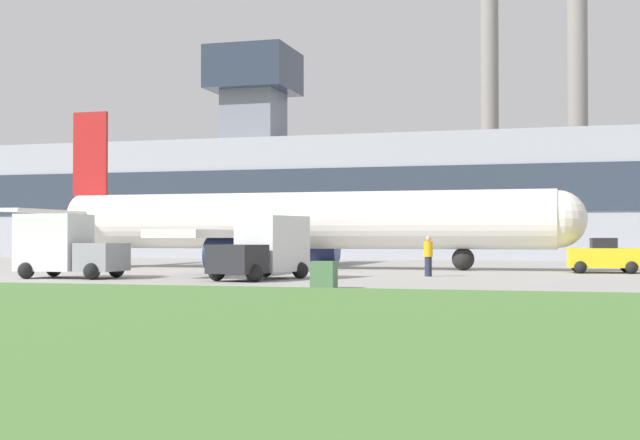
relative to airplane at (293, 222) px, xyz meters
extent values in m
plane|color=#999691|center=(-0.45, -0.57, -2.58)|extent=(400.00, 400.00, 0.00)
cube|color=#9EA3AD|center=(-0.45, 28.75, 2.45)|extent=(75.40, 13.82, 10.06)
cube|color=#2D3847|center=(-0.45, 21.79, 2.95)|extent=(73.89, 0.16, 3.62)
cube|color=slate|center=(-12.85, 28.75, 4.91)|extent=(4.86, 4.86, 14.97)
cube|color=#283342|center=(-12.85, 28.75, 14.33)|extent=(7.28, 7.28, 3.88)
cylinder|color=gray|center=(5.86, 57.23, 19.63)|extent=(2.03, 2.03, 44.42)
cylinder|color=gray|center=(15.64, 52.91, 14.03)|extent=(2.17, 2.17, 33.21)
cylinder|color=white|center=(0.48, 0.00, 0.11)|extent=(27.67, 3.15, 3.15)
sphere|color=white|center=(14.31, 0.00, 0.11)|extent=(2.99, 2.99, 2.99)
cone|color=white|center=(-13.36, 0.00, 0.11)|extent=(3.46, 2.99, 2.99)
cube|color=#B21E1E|center=(-12.70, 0.00, 4.17)|extent=(2.20, 0.24, 4.99)
cube|color=white|center=(-12.69, -4.00, 0.58)|extent=(1.11, 8.01, 0.20)
cube|color=white|center=(-12.69, 4.00, 0.58)|extent=(1.11, 8.01, 0.20)
cube|color=white|center=(-0.91, -7.30, -0.68)|extent=(2.46, 13.35, 0.36)
cube|color=white|center=(-0.91, 7.30, -0.68)|extent=(2.46, 13.35, 0.36)
cylinder|color=navy|center=(-0.61, -7.58, -1.67)|extent=(2.41, 1.67, 1.67)
cylinder|color=navy|center=(-0.61, 7.58, -1.67)|extent=(2.41, 1.67, 1.67)
cylinder|color=#59595B|center=(9.47, 0.00, -1.33)|extent=(0.20, 0.20, 1.30)
sphere|color=black|center=(9.47, 0.00, -1.98)|extent=(1.20, 1.20, 1.20)
cylinder|color=#59595B|center=(-2.29, -2.17, -1.33)|extent=(0.20, 0.20, 1.30)
sphere|color=black|center=(-2.29, -2.17, -1.98)|extent=(1.20, 1.20, 1.20)
cylinder|color=#59595B|center=(-2.29, 2.17, -1.33)|extent=(0.20, 0.20, 1.30)
sphere|color=black|center=(-2.29, 2.17, -1.98)|extent=(1.20, 1.20, 1.20)
cube|color=yellow|center=(16.50, -1.64, -1.83)|extent=(3.51, 2.19, 0.94)
cube|color=black|center=(16.50, -1.64, -1.11)|extent=(1.28, 1.43, 0.50)
sphere|color=black|center=(17.75, -2.45, -2.28)|extent=(0.61, 0.61, 0.61)
sphere|color=black|center=(17.60, -0.63, -2.28)|extent=(0.61, 0.61, 0.61)
sphere|color=black|center=(15.40, -2.64, -2.28)|extent=(0.61, 0.61, 0.61)
sphere|color=black|center=(15.25, -0.83, -2.28)|extent=(0.61, 0.61, 0.61)
cube|color=#232328|center=(2.27, -14.37, -1.69)|extent=(2.26, 2.14, 1.14)
cube|color=silver|center=(2.89, -11.84, -1.10)|extent=(2.56, 3.35, 2.33)
sphere|color=black|center=(1.36, -14.28, -2.23)|extent=(0.70, 0.70, 0.70)
sphere|color=black|center=(3.13, -14.70, -2.23)|extent=(0.70, 0.70, 0.70)
sphere|color=black|center=(2.19, -10.90, -2.23)|extent=(0.70, 0.70, 0.70)
sphere|color=black|center=(3.95, -11.33, -2.23)|extent=(0.70, 0.70, 0.70)
cube|color=gray|center=(-4.11, -13.64, -1.67)|extent=(1.57, 2.27, 1.19)
cube|color=silver|center=(-6.41, -13.68, -1.05)|extent=(2.66, 2.29, 2.43)
sphere|color=black|center=(-3.99, -14.71, -2.23)|extent=(0.70, 0.70, 0.70)
sphere|color=black|center=(-4.03, -12.58, -2.23)|extent=(0.70, 0.70, 0.70)
sphere|color=black|center=(-7.04, -14.76, -2.23)|extent=(0.70, 0.70, 0.70)
sphere|color=black|center=(-7.08, -12.63, -2.23)|extent=(0.70, 0.70, 0.70)
cylinder|color=#23283D|center=(8.84, -7.75, -2.14)|extent=(0.45, 0.45, 0.88)
cylinder|color=#F2A514|center=(8.84, -7.75, -1.36)|extent=(0.57, 0.57, 0.69)
sphere|color=tan|center=(8.84, -7.75, -0.89)|extent=(0.24, 0.24, 0.24)
cube|color=#4C724C|center=(6.86, -18.03, -2.12)|extent=(0.81, 0.65, 0.93)
camera|label=1|loc=(15.07, -47.35, -0.83)|focal=50.00mm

